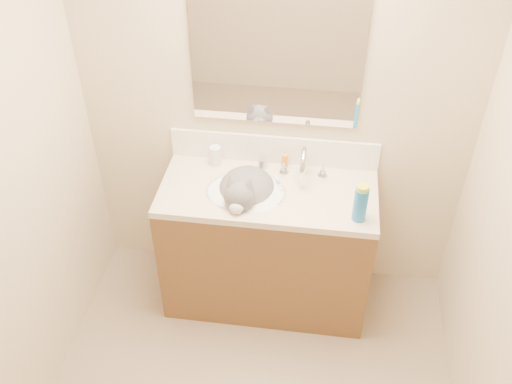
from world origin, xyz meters
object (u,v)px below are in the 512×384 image
(faucet, at_px, (303,166))
(amber_bottle, at_px, (285,161))
(spray_can, at_px, (360,204))
(basin, at_px, (246,201))
(vanity_cabinet, at_px, (267,248))
(pill_bottle, at_px, (216,156))
(silver_jar, at_px, (263,163))
(cat, at_px, (246,192))

(faucet, xyz_separation_m, amber_bottle, (-0.11, 0.08, -0.04))
(spray_can, bearing_deg, basin, 167.11)
(vanity_cabinet, height_order, pill_bottle, pill_bottle)
(vanity_cabinet, relative_size, basin, 2.67)
(silver_jar, bearing_deg, spray_can, -34.52)
(cat, xyz_separation_m, silver_jar, (0.07, 0.22, 0.05))
(pill_bottle, xyz_separation_m, amber_bottle, (0.40, 0.02, -0.01))
(cat, distance_m, pill_bottle, 0.31)
(pill_bottle, distance_m, amber_bottle, 0.40)
(basin, distance_m, pill_bottle, 0.34)
(basin, relative_size, amber_bottle, 4.92)
(cat, xyz_separation_m, spray_can, (0.61, -0.16, 0.12))
(basin, xyz_separation_m, pill_bottle, (-0.21, 0.23, 0.13))
(amber_bottle, bearing_deg, basin, -127.26)
(cat, xyz_separation_m, amber_bottle, (0.19, 0.23, 0.06))
(vanity_cabinet, distance_m, basin, 0.40)
(pill_bottle, relative_size, silver_jar, 2.09)
(basin, distance_m, cat, 0.05)
(cat, relative_size, pill_bottle, 3.89)
(faucet, height_order, spray_can, faucet)
(vanity_cabinet, xyz_separation_m, silver_jar, (-0.06, 0.21, 0.48))
(basin, bearing_deg, cat, 98.01)
(amber_bottle, distance_m, spray_can, 0.58)
(vanity_cabinet, height_order, silver_jar, silver_jar)
(cat, relative_size, silver_jar, 8.15)
(basin, distance_m, silver_jar, 0.26)
(pill_bottle, distance_m, spray_can, 0.90)
(faucet, height_order, amber_bottle, faucet)
(basin, xyz_separation_m, cat, (-0.00, 0.02, 0.05))
(basin, bearing_deg, spray_can, -12.89)
(cat, distance_m, amber_bottle, 0.31)
(faucet, distance_m, amber_bottle, 0.14)
(basin, height_order, silver_jar, silver_jar)
(spray_can, bearing_deg, vanity_cabinet, 160.92)
(pill_bottle, xyz_separation_m, silver_jar, (0.27, 0.01, -0.03))
(faucet, bearing_deg, basin, -150.88)
(basin, bearing_deg, pill_bottle, 132.62)
(faucet, bearing_deg, silver_jar, 163.57)
(basin, relative_size, faucet, 1.61)
(basin, bearing_deg, silver_jar, 74.96)
(amber_bottle, bearing_deg, cat, -129.37)
(silver_jar, distance_m, amber_bottle, 0.13)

